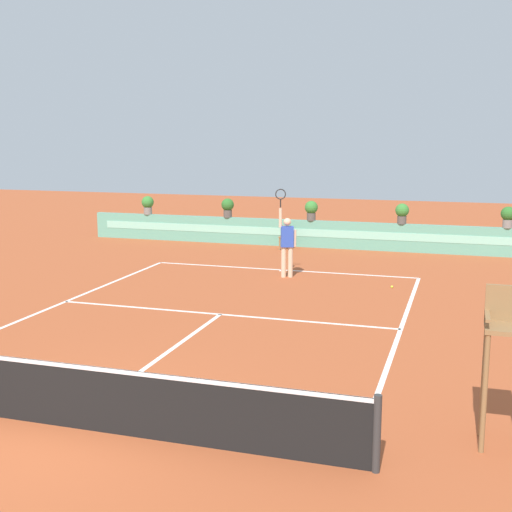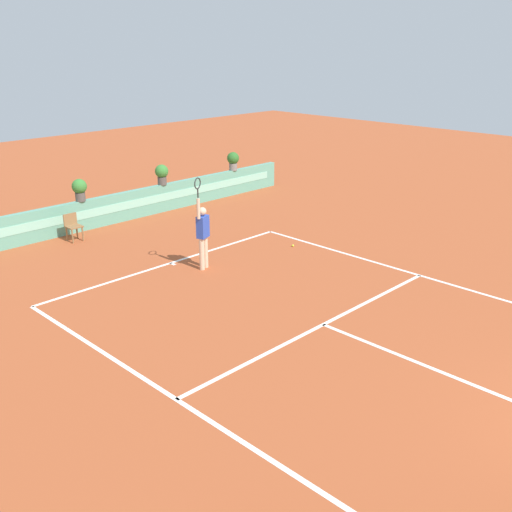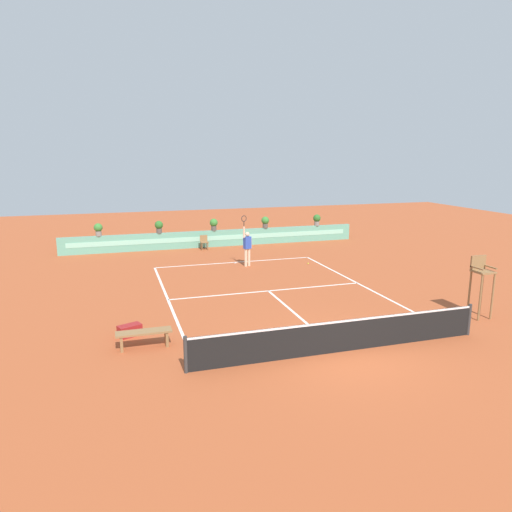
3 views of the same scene
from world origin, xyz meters
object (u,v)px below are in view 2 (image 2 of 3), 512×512
at_px(potted_plant_far_right, 233,160).
at_px(potted_plant_right, 162,173).
at_px(potted_plant_centre, 80,188).
at_px(tennis_ball_near_baseline, 293,246).
at_px(ball_kid_chair, 73,226).
at_px(tennis_player, 203,232).

bearing_deg(potted_plant_far_right, potted_plant_right, 180.00).
relative_size(potted_plant_right, potted_plant_centre, 1.00).
bearing_deg(potted_plant_centre, tennis_ball_near_baseline, -58.97).
bearing_deg(ball_kid_chair, tennis_player, -74.99).
height_order(tennis_ball_near_baseline, potted_plant_right, potted_plant_right).
distance_m(tennis_ball_near_baseline, potted_plant_right, 6.18).
relative_size(tennis_player, potted_plant_right, 3.57).
height_order(ball_kid_chair, tennis_player, tennis_player).
xyz_separation_m(potted_plant_right, potted_plant_far_right, (3.52, 0.00, 0.00)).
distance_m(tennis_ball_near_baseline, potted_plant_centre, 7.16).
distance_m(tennis_player, potted_plant_far_right, 8.35).
xyz_separation_m(ball_kid_chair, tennis_ball_near_baseline, (4.37, -5.28, -0.44)).
xyz_separation_m(ball_kid_chair, potted_plant_far_right, (7.56, 0.73, 0.93)).
bearing_deg(potted_plant_centre, tennis_player, -84.59).
bearing_deg(potted_plant_far_right, tennis_ball_near_baseline, -117.91).
relative_size(potted_plant_right, potted_plant_far_right, 1.00).
bearing_deg(potted_plant_right, ball_kid_chair, -169.73).
relative_size(ball_kid_chair, potted_plant_far_right, 1.17).
relative_size(potted_plant_centre, potted_plant_far_right, 1.00).
height_order(potted_plant_right, potted_plant_centre, same).
xyz_separation_m(potted_plant_centre, potted_plant_far_right, (6.81, 0.00, 0.00)).
xyz_separation_m(tennis_player, potted_plant_right, (2.77, 5.48, 0.36)).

